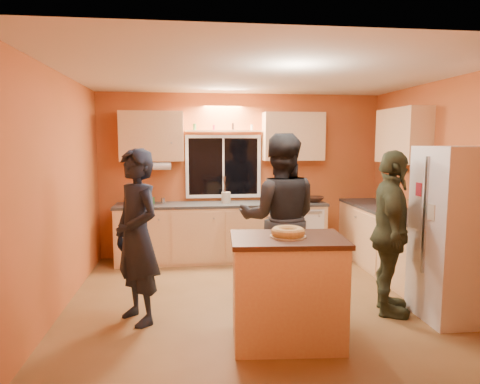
{
  "coord_description": "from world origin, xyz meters",
  "views": [
    {
      "loc": [
        -0.87,
        -4.82,
        1.85
      ],
      "look_at": [
        -0.23,
        0.4,
        1.22
      ],
      "focal_mm": 32.0,
      "sensor_mm": 36.0,
      "label": 1
    }
  ],
  "objects": [
    {
      "name": "ground",
      "position": [
        0.0,
        0.0,
        0.0
      ],
      "size": [
        4.5,
        4.5,
        0.0
      ],
      "primitive_type": "plane",
      "color": "brown",
      "rests_on": "ground"
    },
    {
      "name": "room_shell",
      "position": [
        0.12,
        0.41,
        1.62
      ],
      "size": [
        4.54,
        4.04,
        2.61
      ],
      "color": "#C45D32",
      "rests_on": "ground"
    },
    {
      "name": "back_counter",
      "position": [
        0.01,
        1.7,
        0.45
      ],
      "size": [
        4.23,
        0.62,
        0.9
      ],
      "color": "#DFA575",
      "rests_on": "ground"
    },
    {
      "name": "right_counter",
      "position": [
        1.95,
        0.5,
        0.45
      ],
      "size": [
        0.62,
        1.84,
        0.9
      ],
      "color": "#DFA575",
      "rests_on": "ground"
    },
    {
      "name": "refrigerator",
      "position": [
        1.89,
        -0.8,
        0.9
      ],
      "size": [
        0.72,
        0.7,
        1.8
      ],
      "primitive_type": "cube",
      "color": "silver",
      "rests_on": "ground"
    },
    {
      "name": "island",
      "position": [
        0.02,
        -1.12,
        0.5
      ],
      "size": [
        1.07,
        0.77,
        0.99
      ],
      "rotation": [
        0.0,
        0.0,
        -0.08
      ],
      "color": "#DFA575",
      "rests_on": "ground"
    },
    {
      "name": "bundt_pastry",
      "position": [
        0.02,
        -1.12,
        1.03
      ],
      "size": [
        0.31,
        0.31,
        0.09
      ],
      "primitive_type": "torus",
      "color": "tan",
      "rests_on": "island"
    },
    {
      "name": "person_left",
      "position": [
        -1.39,
        -0.48,
        0.89
      ],
      "size": [
        0.72,
        0.78,
        1.78
      ],
      "primitive_type": "imported",
      "rotation": [
        0.0,
        0.0,
        -0.96
      ],
      "color": "black",
      "rests_on": "ground"
    },
    {
      "name": "person_center",
      "position": [
        0.17,
        -0.09,
        0.97
      ],
      "size": [
        1.06,
        0.9,
        1.94
      ],
      "primitive_type": "imported",
      "rotation": [
        0.0,
        0.0,
        2.95
      ],
      "color": "black",
      "rests_on": "ground"
    },
    {
      "name": "person_right",
      "position": [
        1.26,
        -0.6,
        0.88
      ],
      "size": [
        0.76,
        1.12,
        1.76
      ],
      "primitive_type": "imported",
      "rotation": [
        0.0,
        0.0,
        1.22
      ],
      "color": "#2F3421",
      "rests_on": "ground"
    },
    {
      "name": "mixing_bowl",
      "position": [
        1.1,
        1.68,
        0.94
      ],
      "size": [
        0.37,
        0.37,
        0.08
      ],
      "primitive_type": "imported",
      "rotation": [
        0.0,
        0.0,
        -0.13
      ],
      "color": "black",
      "rests_on": "back_counter"
    },
    {
      "name": "utensil_crock",
      "position": [
        -0.28,
        1.71,
        0.99
      ],
      "size": [
        0.14,
        0.14,
        0.17
      ],
      "primitive_type": "cylinder",
      "color": "beige",
      "rests_on": "back_counter"
    },
    {
      "name": "potted_plant",
      "position": [
        2.03,
        0.22,
        1.06
      ],
      "size": [
        0.35,
        0.32,
        0.31
      ],
      "primitive_type": "imported",
      "rotation": [
        0.0,
        0.0,
        0.33
      ],
      "color": "gray",
      "rests_on": "right_counter"
    },
    {
      "name": "red_box",
      "position": [
        1.96,
        0.96,
        0.94
      ],
      "size": [
        0.19,
        0.16,
        0.07
      ],
      "primitive_type": "cube",
      "rotation": [
        0.0,
        0.0,
        0.26
      ],
      "color": "#B21B2E",
      "rests_on": "right_counter"
    }
  ]
}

